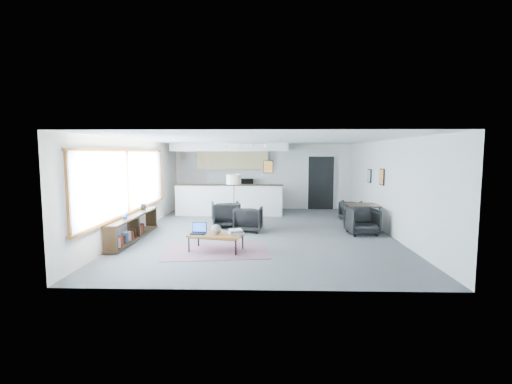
{
  "coord_description": "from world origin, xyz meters",
  "views": [
    {
      "loc": [
        0.16,
        -10.35,
        2.23
      ],
      "look_at": [
        -0.16,
        0.4,
        1.1
      ],
      "focal_mm": 26.0,
      "sensor_mm": 36.0,
      "label": 1
    }
  ],
  "objects_px": {
    "ceramic_pot": "(216,230)",
    "microwave": "(246,182)",
    "dining_chair_far": "(350,210)",
    "armchair_left": "(226,213)",
    "laptop": "(199,230)",
    "book_stack": "(236,232)",
    "coffee_table": "(216,235)",
    "floor_lamp": "(234,181)",
    "dining_chair_near": "(362,222)",
    "armchair_right": "(248,218)",
    "dining_table": "(363,207)"
  },
  "relations": [
    {
      "from": "floor_lamp",
      "to": "dining_table",
      "type": "bearing_deg",
      "value": -6.72
    },
    {
      "from": "armchair_left",
      "to": "armchair_right",
      "type": "height_order",
      "value": "armchair_left"
    },
    {
      "from": "microwave",
      "to": "laptop",
      "type": "bearing_deg",
      "value": -100.17
    },
    {
      "from": "book_stack",
      "to": "dining_chair_far",
      "type": "relative_size",
      "value": 0.68
    },
    {
      "from": "coffee_table",
      "to": "armchair_right",
      "type": "bearing_deg",
      "value": 86.08
    },
    {
      "from": "coffee_table",
      "to": "microwave",
      "type": "distance_m",
      "value": 6.29
    },
    {
      "from": "ceramic_pot",
      "to": "armchair_right",
      "type": "distance_m",
      "value": 2.29
    },
    {
      "from": "armchair_right",
      "to": "dining_chair_near",
      "type": "distance_m",
      "value": 3.18
    },
    {
      "from": "dining_chair_near",
      "to": "coffee_table",
      "type": "bearing_deg",
      "value": -160.08
    },
    {
      "from": "laptop",
      "to": "dining_chair_far",
      "type": "distance_m",
      "value": 6.1
    },
    {
      "from": "book_stack",
      "to": "floor_lamp",
      "type": "relative_size",
      "value": 0.25
    },
    {
      "from": "armchair_left",
      "to": "dining_chair_far",
      "type": "bearing_deg",
      "value": -171.48
    },
    {
      "from": "coffee_table",
      "to": "dining_table",
      "type": "bearing_deg",
      "value": 46.2
    },
    {
      "from": "book_stack",
      "to": "coffee_table",
      "type": "bearing_deg",
      "value": -172.41
    },
    {
      "from": "dining_chair_far",
      "to": "book_stack",
      "type": "bearing_deg",
      "value": 74.32
    },
    {
      "from": "microwave",
      "to": "coffee_table",
      "type": "bearing_deg",
      "value": -96.36
    },
    {
      "from": "laptop",
      "to": "floor_lamp",
      "type": "relative_size",
      "value": 0.23
    },
    {
      "from": "floor_lamp",
      "to": "armchair_right",
      "type": "bearing_deg",
      "value": -63.55
    },
    {
      "from": "armchair_left",
      "to": "laptop",
      "type": "bearing_deg",
      "value": 72.05
    },
    {
      "from": "ceramic_pot",
      "to": "book_stack",
      "type": "bearing_deg",
      "value": 13.33
    },
    {
      "from": "ceramic_pot",
      "to": "dining_chair_far",
      "type": "height_order",
      "value": "ceramic_pot"
    },
    {
      "from": "laptop",
      "to": "dining_chair_near",
      "type": "xyz_separation_m",
      "value": [
        4.2,
        1.78,
        -0.12
      ]
    },
    {
      "from": "armchair_left",
      "to": "floor_lamp",
      "type": "height_order",
      "value": "floor_lamp"
    },
    {
      "from": "ceramic_pot",
      "to": "microwave",
      "type": "xyz_separation_m",
      "value": [
        0.33,
        6.28,
        0.61
      ]
    },
    {
      "from": "armchair_left",
      "to": "microwave",
      "type": "bearing_deg",
      "value": -108.56
    },
    {
      "from": "armchair_left",
      "to": "microwave",
      "type": "xyz_separation_m",
      "value": [
        0.43,
        3.42,
        0.7
      ]
    },
    {
      "from": "book_stack",
      "to": "dining_chair_near",
      "type": "relative_size",
      "value": 0.58
    },
    {
      "from": "laptop",
      "to": "book_stack",
      "type": "distance_m",
      "value": 0.86
    },
    {
      "from": "dining_table",
      "to": "microwave",
      "type": "xyz_separation_m",
      "value": [
        -3.66,
        3.53,
        0.46
      ]
    },
    {
      "from": "coffee_table",
      "to": "book_stack",
      "type": "height_order",
      "value": "book_stack"
    },
    {
      "from": "armchair_right",
      "to": "dining_table",
      "type": "bearing_deg",
      "value": -165.21
    },
    {
      "from": "laptop",
      "to": "book_stack",
      "type": "xyz_separation_m",
      "value": [
        0.86,
        -0.02,
        -0.02
      ]
    },
    {
      "from": "laptop",
      "to": "book_stack",
      "type": "relative_size",
      "value": 0.9
    },
    {
      "from": "armchair_left",
      "to": "dining_chair_near",
      "type": "xyz_separation_m",
      "value": [
        3.88,
        -0.95,
        -0.08
      ]
    },
    {
      "from": "armchair_right",
      "to": "dining_table",
      "type": "distance_m",
      "value": 3.43
    },
    {
      "from": "laptop",
      "to": "armchair_left",
      "type": "bearing_deg",
      "value": 87.53
    },
    {
      "from": "book_stack",
      "to": "floor_lamp",
      "type": "distance_m",
      "value": 3.25
    },
    {
      "from": "armchair_left",
      "to": "dining_chair_far",
      "type": "relative_size",
      "value": 1.45
    },
    {
      "from": "dining_table",
      "to": "dining_chair_near",
      "type": "distance_m",
      "value": 0.92
    },
    {
      "from": "floor_lamp",
      "to": "dining_chair_far",
      "type": "xyz_separation_m",
      "value": [
        3.87,
        1.13,
        -1.07
      ]
    },
    {
      "from": "book_stack",
      "to": "armchair_right",
      "type": "bearing_deg",
      "value": 85.17
    },
    {
      "from": "laptop",
      "to": "ceramic_pot",
      "type": "xyz_separation_m",
      "value": [
        0.42,
        -0.12,
        0.05
      ]
    },
    {
      "from": "armchair_left",
      "to": "ceramic_pot",
      "type": "bearing_deg",
      "value": 80.64
    },
    {
      "from": "dining_chair_near",
      "to": "microwave",
      "type": "height_order",
      "value": "microwave"
    },
    {
      "from": "coffee_table",
      "to": "book_stack",
      "type": "xyz_separation_m",
      "value": [
        0.45,
        0.06,
        0.08
      ]
    },
    {
      "from": "coffee_table",
      "to": "laptop",
      "type": "xyz_separation_m",
      "value": [
        -0.41,
        0.08,
        0.1
      ]
    },
    {
      "from": "armchair_right",
      "to": "dining_chair_near",
      "type": "relative_size",
      "value": 1.12
    },
    {
      "from": "laptop",
      "to": "dining_chair_near",
      "type": "relative_size",
      "value": 0.52
    },
    {
      "from": "dining_chair_far",
      "to": "armchair_left",
      "type": "bearing_deg",
      "value": 44.22
    },
    {
      "from": "dining_chair_far",
      "to": "laptop",
      "type": "bearing_deg",
      "value": 68.05
    }
  ]
}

